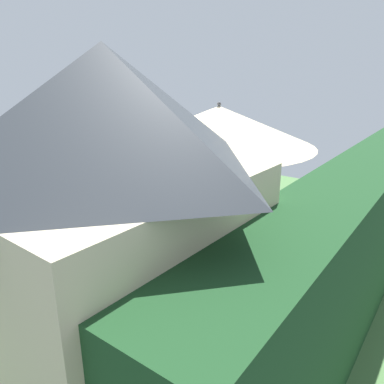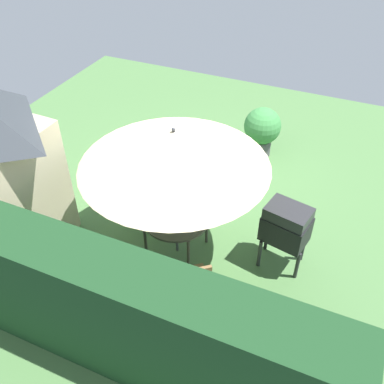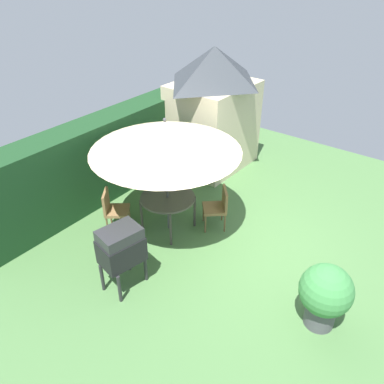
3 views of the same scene
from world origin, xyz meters
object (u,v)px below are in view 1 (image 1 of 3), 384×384
(patio_umbrella, at_px, (219,126))
(potted_plant_by_shed, at_px, (96,176))
(bbq_grill, at_px, (244,177))
(chair_near_shed, at_px, (286,224))
(chair_far_side, at_px, (151,227))
(patio_table, at_px, (217,214))
(garden_shed, at_px, (116,252))

(patio_umbrella, bearing_deg, potted_plant_by_shed, -97.21)
(bbq_grill, height_order, chair_near_shed, bbq_grill)
(bbq_grill, xyz_separation_m, potted_plant_by_shed, (1.26, -3.00, -0.20))
(chair_far_side, relative_size, potted_plant_by_shed, 0.81)
(patio_umbrella, xyz_separation_m, bbq_grill, (-1.69, -0.44, -1.25))
(patio_table, xyz_separation_m, patio_umbrella, (-0.00, -0.00, 1.39))
(chair_far_side, bearing_deg, patio_table, 131.29)
(patio_table, bearing_deg, potted_plant_by_shed, -97.21)
(garden_shed, xyz_separation_m, bbq_grill, (-4.62, -1.40, -0.72))
(patio_table, distance_m, potted_plant_by_shed, 3.47)
(patio_umbrella, xyz_separation_m, chair_far_side, (0.68, -0.78, -1.57))
(chair_near_shed, distance_m, potted_plant_by_shed, 4.33)
(patio_umbrella, bearing_deg, chair_near_shed, 128.15)
(chair_far_side, xyz_separation_m, potted_plant_by_shed, (-1.12, -2.66, 0.12))
(chair_near_shed, bearing_deg, bbq_grill, -127.16)
(patio_umbrella, distance_m, chair_near_shed, 1.93)
(garden_shed, height_order, patio_table, garden_shed)
(patio_table, bearing_deg, patio_umbrella, -104.04)
(chair_near_shed, height_order, chair_far_side, same)
(patio_umbrella, height_order, chair_far_side, patio_umbrella)
(bbq_grill, bearing_deg, potted_plant_by_shed, -67.25)
(patio_table, xyz_separation_m, potted_plant_by_shed, (-0.44, -3.44, -0.06))
(chair_near_shed, height_order, potted_plant_by_shed, potted_plant_by_shed)
(bbq_grill, distance_m, chair_near_shed, 1.69)
(patio_umbrella, xyz_separation_m, potted_plant_by_shed, (-0.44, -3.44, -1.45))
(patio_umbrella, distance_m, chair_far_side, 1.88)
(bbq_grill, bearing_deg, chair_far_side, -8.09)
(bbq_grill, bearing_deg, garden_shed, 16.82)
(patio_table, bearing_deg, bbq_grill, -165.44)
(bbq_grill, relative_size, chair_far_side, 1.33)
(chair_near_shed, bearing_deg, potted_plant_by_shed, -86.60)
(patio_table, relative_size, potted_plant_by_shed, 0.99)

